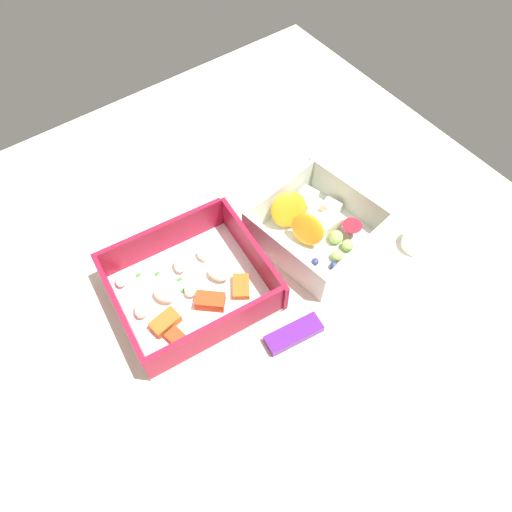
{
  "coord_description": "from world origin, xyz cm",
  "views": [
    {
      "loc": [
        17.76,
        25.94,
        53.5
      ],
      "look_at": [
        -1.05,
        0.16,
        4.0
      ],
      "focal_mm": 32.44,
      "sensor_mm": 36.0,
      "label": 1
    }
  ],
  "objects_px": {
    "fruit_bowl": "(316,227)",
    "paper_cup_liner": "(417,242)",
    "pasta_container": "(190,287)",
    "candy_bar": "(294,334)"
  },
  "relations": [
    {
      "from": "fruit_bowl",
      "to": "paper_cup_liner",
      "type": "bearing_deg",
      "value": 137.08
    },
    {
      "from": "pasta_container",
      "to": "paper_cup_liner",
      "type": "relative_size",
      "value": 4.9
    },
    {
      "from": "fruit_bowl",
      "to": "pasta_container",
      "type": "bearing_deg",
      "value": -6.82
    },
    {
      "from": "pasta_container",
      "to": "candy_bar",
      "type": "distance_m",
      "value": 0.14
    },
    {
      "from": "candy_bar",
      "to": "paper_cup_liner",
      "type": "height_order",
      "value": "paper_cup_liner"
    },
    {
      "from": "paper_cup_liner",
      "to": "pasta_container",
      "type": "bearing_deg",
      "value": -22.07
    },
    {
      "from": "fruit_bowl",
      "to": "paper_cup_liner",
      "type": "distance_m",
      "value": 0.14
    },
    {
      "from": "candy_bar",
      "to": "paper_cup_liner",
      "type": "relative_size",
      "value": 1.76
    },
    {
      "from": "pasta_container",
      "to": "fruit_bowl",
      "type": "bearing_deg",
      "value": 178.91
    },
    {
      "from": "pasta_container",
      "to": "candy_bar",
      "type": "xyz_separation_m",
      "value": [
        -0.07,
        0.12,
        -0.01
      ]
    }
  ]
}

